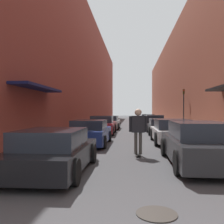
% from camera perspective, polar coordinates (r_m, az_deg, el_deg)
% --- Properties ---
extents(ground, '(138.54, 138.54, 0.00)m').
position_cam_1_polar(ground, '(26.29, 4.59, -3.58)').
color(ground, '#424244').
extents(curb_strip_left, '(1.80, 62.97, 0.12)m').
position_cam_1_polar(curb_strip_left, '(32.83, -2.63, -2.71)').
color(curb_strip_left, '#A3A099').
rests_on(curb_strip_left, ground).
extents(curb_strip_right, '(1.80, 62.97, 0.12)m').
position_cam_1_polar(curb_strip_right, '(32.83, 11.84, -2.72)').
color(curb_strip_right, '#A3A099').
rests_on(curb_strip_right, ground).
extents(building_row_left, '(4.90, 62.97, 14.13)m').
position_cam_1_polar(building_row_left, '(33.70, -7.59, 9.31)').
color(building_row_left, brown).
rests_on(building_row_left, ground).
extents(building_row_right, '(4.90, 62.97, 11.86)m').
position_cam_1_polar(building_row_right, '(33.53, 16.81, 7.39)').
color(building_row_right, brown).
rests_on(building_row_right, ground).
extents(parked_car_left_0, '(2.01, 4.21, 1.23)m').
position_cam_1_polar(parked_car_left_0, '(7.37, -13.27, -8.74)').
color(parked_car_left_0, black).
rests_on(parked_car_left_0, ground).
extents(parked_car_left_1, '(1.92, 4.36, 1.29)m').
position_cam_1_polar(parked_car_left_1, '(12.95, -4.98, -4.75)').
color(parked_car_left_1, navy).
rests_on(parked_car_left_1, ground).
extents(parked_car_left_2, '(1.89, 4.54, 1.39)m').
position_cam_1_polar(parked_car_left_2, '(18.84, -2.16, -3.05)').
color(parked_car_left_2, maroon).
rests_on(parked_car_left_2, ground).
extents(parked_car_left_3, '(2.07, 4.02, 1.30)m').
position_cam_1_polar(parked_car_left_3, '(23.87, -0.75, -2.45)').
color(parked_car_left_3, silver).
rests_on(parked_car_left_3, ground).
extents(parked_car_right_0, '(1.91, 4.82, 1.40)m').
position_cam_1_polar(parked_car_right_0, '(8.59, 18.84, -6.93)').
color(parked_car_right_0, '#232326').
rests_on(parked_car_right_0, ground).
extents(parked_car_right_1, '(2.02, 4.36, 1.31)m').
position_cam_1_polar(parked_car_right_1, '(13.97, 13.40, -4.34)').
color(parked_car_right_1, silver).
rests_on(parked_car_right_1, ground).
extents(parked_car_right_2, '(2.07, 4.31, 1.15)m').
position_cam_1_polar(parked_car_right_2, '(19.29, 11.16, -3.28)').
color(parked_car_right_2, black).
rests_on(parked_car_right_2, ground).
extents(parked_car_right_3, '(1.98, 4.25, 1.36)m').
position_cam_1_polar(parked_car_right_3, '(24.79, 9.67, -2.29)').
color(parked_car_right_3, black).
rests_on(parked_car_right_3, ground).
extents(parked_car_right_4, '(1.96, 4.18, 1.21)m').
position_cam_1_polar(parked_car_right_4, '(29.91, 8.94, -1.99)').
color(parked_car_right_4, '#515459').
rests_on(parked_car_right_4, ground).
extents(parked_car_right_5, '(2.07, 4.46, 1.29)m').
position_cam_1_polar(parked_car_right_5, '(35.45, 8.16, -1.58)').
color(parked_car_right_5, '#232326').
rests_on(parked_car_right_5, ground).
extents(skateboarder, '(0.70, 0.78, 1.83)m').
position_cam_1_polar(skateboarder, '(9.72, 5.99, -3.40)').
color(skateboarder, black).
rests_on(skateboarder, ground).
extents(manhole_cover, '(0.70, 0.70, 0.02)m').
position_cam_1_polar(manhole_cover, '(4.60, 10.16, -21.91)').
color(manhole_cover, '#332D28').
rests_on(manhole_cover, ground).
extents(traffic_light, '(0.16, 0.22, 3.60)m').
position_cam_1_polar(traffic_light, '(23.46, 16.06, 1.67)').
color(traffic_light, '#2D2D2D').
rests_on(traffic_light, curb_strip_right).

